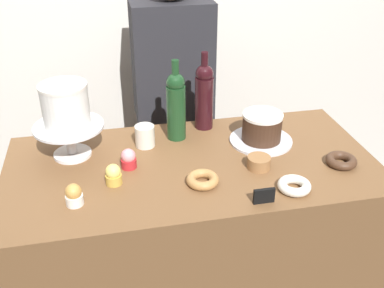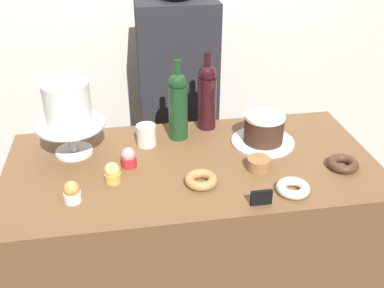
{
  "view_description": "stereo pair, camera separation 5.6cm",
  "coord_description": "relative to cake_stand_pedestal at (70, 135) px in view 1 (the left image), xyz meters",
  "views": [
    {
      "loc": [
        -0.29,
        -1.38,
        1.82
      ],
      "look_at": [
        0.0,
        0.0,
        1.02
      ],
      "focal_mm": 42.32,
      "sensor_mm": 36.0,
      "label": 1
    },
    {
      "loc": [
        -0.23,
        -1.39,
        1.82
      ],
      "look_at": [
        0.0,
        0.0,
        1.02
      ],
      "focal_mm": 42.32,
      "sensor_mm": 36.0,
      "label": 2
    }
  ],
  "objects": [
    {
      "name": "price_sign_chalkboard",
      "position": [
        0.61,
        -0.43,
        -0.06
      ],
      "size": [
        0.07,
        0.01,
        0.05
      ],
      "color": "black",
      "rests_on": "display_counter"
    },
    {
      "name": "cookie_stack",
      "position": [
        0.66,
        -0.23,
        -0.07
      ],
      "size": [
        0.08,
        0.08,
        0.04
      ],
      "color": "olive",
      "rests_on": "display_counter"
    },
    {
      "name": "donut_sugar",
      "position": [
        0.73,
        -0.38,
        -0.07
      ],
      "size": [
        0.11,
        0.11,
        0.03
      ],
      "color": "silver",
      "rests_on": "display_counter"
    },
    {
      "name": "donut_chocolate",
      "position": [
        0.96,
        -0.27,
        -0.07
      ],
      "size": [
        0.11,
        0.11,
        0.03
      ],
      "color": "#472D1E",
      "rests_on": "display_counter"
    },
    {
      "name": "wine_bottle_dark_red",
      "position": [
        0.54,
        0.13,
        0.06
      ],
      "size": [
        0.08,
        0.08,
        0.33
      ],
      "color": "black",
      "rests_on": "display_counter"
    },
    {
      "name": "back_wall",
      "position": [
        0.43,
        0.76,
        0.27
      ],
      "size": [
        6.0,
        0.05,
        2.6
      ],
      "color": "silver",
      "rests_on": "ground_plane"
    },
    {
      "name": "coffee_cup_ceramic",
      "position": [
        0.28,
        0.02,
        -0.05
      ],
      "size": [
        0.08,
        0.08,
        0.09
      ],
      "color": "silver",
      "rests_on": "display_counter"
    },
    {
      "name": "barista_figure",
      "position": [
        0.46,
        0.44,
        -0.19
      ],
      "size": [
        0.36,
        0.22,
        1.6
      ],
      "color": "black",
      "rests_on": "ground_plane"
    },
    {
      "name": "cupcake_strawberry",
      "position": [
        0.2,
        -0.13,
        -0.05
      ],
      "size": [
        0.06,
        0.06,
        0.07
      ],
      "color": "red",
      "rests_on": "display_counter"
    },
    {
      "name": "silver_serving_platter",
      "position": [
        0.73,
        -0.04,
        -0.08
      ],
      "size": [
        0.25,
        0.25,
        0.01
      ],
      "color": "silver",
      "rests_on": "display_counter"
    },
    {
      "name": "cupcake_caramel",
      "position": [
        0.01,
        -0.31,
        -0.05
      ],
      "size": [
        0.06,
        0.06,
        0.07
      ],
      "color": "white",
      "rests_on": "display_counter"
    },
    {
      "name": "cupcake_lemon",
      "position": [
        0.14,
        -0.22,
        -0.05
      ],
      "size": [
        0.06,
        0.06,
        0.07
      ],
      "color": "gold",
      "rests_on": "display_counter"
    },
    {
      "name": "chocolate_round_cake",
      "position": [
        0.73,
        -0.04,
        -0.02
      ],
      "size": [
        0.16,
        0.16,
        0.11
      ],
      "color": "#3D2619",
      "rests_on": "silver_serving_platter"
    },
    {
      "name": "display_counter",
      "position": [
        0.43,
        -0.15,
        -0.56
      ],
      "size": [
        1.36,
        0.67,
        0.94
      ],
      "color": "brown",
      "rests_on": "ground_plane"
    },
    {
      "name": "cake_stand_pedestal",
      "position": [
        0.0,
        0.0,
        0.0
      ],
      "size": [
        0.26,
        0.26,
        0.13
      ],
      "color": "silver",
      "rests_on": "display_counter"
    },
    {
      "name": "white_layer_cake",
      "position": [
        -0.0,
        0.0,
        0.12
      ],
      "size": [
        0.17,
        0.17,
        0.16
      ],
      "color": "white",
      "rests_on": "cake_stand_pedestal"
    },
    {
      "name": "wine_bottle_green",
      "position": [
        0.41,
        0.06,
        0.06
      ],
      "size": [
        0.08,
        0.08,
        0.33
      ],
      "color": "#193D1E",
      "rests_on": "display_counter"
    },
    {
      "name": "donut_maple",
      "position": [
        0.44,
        -0.28,
        -0.07
      ],
      "size": [
        0.11,
        0.11,
        0.03
      ],
      "color": "#B27F47",
      "rests_on": "display_counter"
    }
  ]
}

